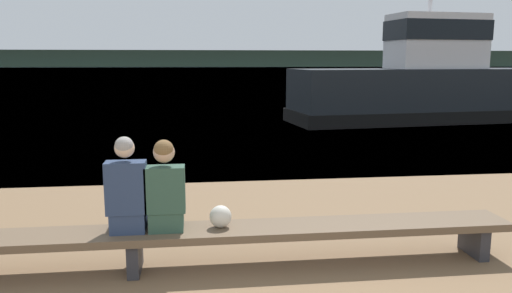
% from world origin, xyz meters
% --- Properties ---
extents(water_surface, '(240.00, 240.00, 0.00)m').
position_xyz_m(water_surface, '(0.00, 126.38, 0.00)').
color(water_surface, '#5684A3').
rests_on(water_surface, ground).
extents(far_shoreline, '(600.00, 12.00, 5.42)m').
position_xyz_m(far_shoreline, '(0.00, 169.79, 2.71)').
color(far_shoreline, '#2D3D2D').
rests_on(far_shoreline, ground).
extents(bench_main, '(8.20, 0.56, 0.44)m').
position_xyz_m(bench_main, '(-0.96, 2.57, 0.37)').
color(bench_main, brown).
rests_on(bench_main, ground).
extents(person_left, '(0.41, 0.43, 1.01)m').
position_xyz_m(person_left, '(-1.01, 2.58, 0.86)').
color(person_left, navy).
rests_on(person_left, bench_main).
extents(person_right, '(0.41, 0.43, 0.97)m').
position_xyz_m(person_right, '(-0.62, 2.58, 0.86)').
color(person_right, '#2D4C3D').
rests_on(person_right, bench_main).
extents(shopping_bag, '(0.23, 0.20, 0.24)m').
position_xyz_m(shopping_bag, '(-0.05, 2.59, 0.56)').
color(shopping_bag, beige).
rests_on(shopping_bag, bench_main).
extents(tugboat_red, '(9.93, 3.90, 7.05)m').
position_xyz_m(tugboat_red, '(8.01, 14.82, 1.22)').
color(tugboat_red, black).
rests_on(tugboat_red, water_surface).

